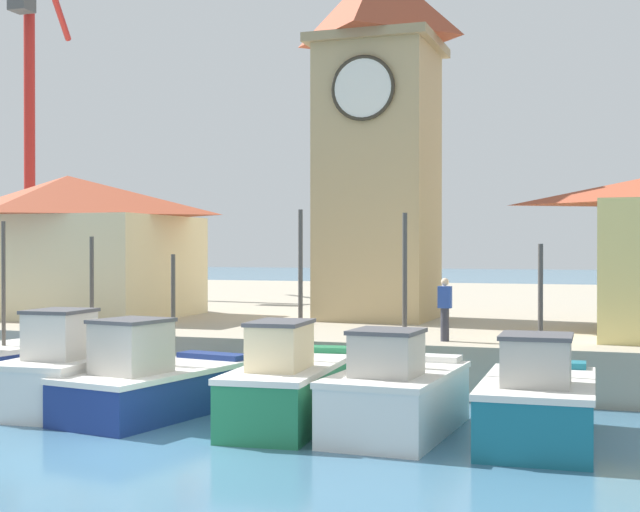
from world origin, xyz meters
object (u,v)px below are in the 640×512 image
at_px(fishing_boat_left_outer, 77,374).
at_px(clock_tower, 378,131).
at_px(fishing_boat_left_inner, 154,383).
at_px(port_crane_far, 31,160).
at_px(warehouse_left, 68,244).
at_px(dock_worker_near_tower, 445,308).
at_px(fishing_boat_center, 397,395).
at_px(fishing_boat_mid_right, 538,403).
at_px(fishing_boat_mid_left, 291,386).

xyz_separation_m(fishing_boat_left_outer, clock_tower, (4.19, 11.20, 6.86)).
distance_m(fishing_boat_left_inner, port_crane_far, 29.37).
xyz_separation_m(fishing_boat_left_outer, warehouse_left, (-6.71, 9.25, 3.08)).
bearing_deg(dock_worker_near_tower, port_crane_far, 147.16).
relative_size(fishing_boat_left_inner, port_crane_far, 0.26).
height_order(fishing_boat_left_inner, clock_tower, clock_tower).
height_order(fishing_boat_left_outer, dock_worker_near_tower, fishing_boat_left_outer).
height_order(clock_tower, warehouse_left, clock_tower).
bearing_deg(fishing_boat_center, clock_tower, 107.01).
distance_m(fishing_boat_mid_right, dock_worker_near_tower, 6.08).
relative_size(clock_tower, dock_worker_near_tower, 8.41).
bearing_deg(fishing_boat_mid_left, fishing_boat_left_inner, -176.57).
height_order(fishing_boat_mid_left, port_crane_far, port_crane_far).
distance_m(fishing_boat_mid_right, port_crane_far, 35.38).
height_order(fishing_boat_left_inner, port_crane_far, port_crane_far).
height_order(fishing_boat_left_outer, warehouse_left, warehouse_left).
xyz_separation_m(fishing_boat_left_inner, fishing_boat_center, (5.58, -0.16, 0.06)).
relative_size(fishing_boat_left_inner, fishing_boat_center, 1.14).
bearing_deg(clock_tower, warehouse_left, -169.88).
distance_m(fishing_boat_center, fishing_boat_mid_right, 2.75).
distance_m(warehouse_left, dock_worker_near_tower, 15.13).
bearing_deg(port_crane_far, fishing_boat_left_inner, -47.76).
distance_m(fishing_boat_mid_left, fishing_boat_mid_right, 5.15).
height_order(fishing_boat_mid_right, dock_worker_near_tower, fishing_boat_mid_right).
bearing_deg(fishing_boat_mid_right, warehouse_left, 150.91).
distance_m(fishing_boat_left_outer, warehouse_left, 11.84).
bearing_deg(fishing_boat_center, fishing_boat_mid_left, 171.52).
xyz_separation_m(fishing_boat_mid_right, dock_worker_near_tower, (-2.82, 5.20, 1.43)).
bearing_deg(warehouse_left, fishing_boat_mid_left, -37.70).
relative_size(fishing_boat_left_inner, clock_tower, 0.37).
distance_m(fishing_boat_left_inner, fishing_boat_center, 5.59).
distance_m(fishing_boat_left_inner, fishing_boat_mid_right, 8.34).
bearing_deg(warehouse_left, fishing_boat_left_inner, -47.01).
bearing_deg(fishing_boat_mid_right, port_crane_far, 142.45).
distance_m(fishing_boat_center, port_crane_far, 33.36).
distance_m(fishing_boat_mid_left, dock_worker_near_tower, 5.64).
xyz_separation_m(fishing_boat_mid_left, fishing_boat_center, (2.39, -0.36, -0.01)).
height_order(fishing_boat_center, fishing_boat_mid_right, fishing_boat_center).
height_order(warehouse_left, port_crane_far, port_crane_far).
bearing_deg(fishing_boat_mid_right, clock_tower, 118.70).
distance_m(fishing_boat_center, warehouse_left, 17.67).
bearing_deg(port_crane_far, fishing_boat_mid_left, -43.07).
bearing_deg(fishing_boat_center, fishing_boat_left_outer, 176.87).
distance_m(fishing_boat_mid_left, fishing_boat_center, 2.42).
xyz_separation_m(fishing_boat_left_inner, fishing_boat_mid_left, (3.19, 0.19, 0.07)).
bearing_deg(dock_worker_near_tower, fishing_boat_left_outer, -147.55).
height_order(fishing_boat_mid_right, warehouse_left, warehouse_left).
distance_m(fishing_boat_mid_right, warehouse_left, 19.93).
relative_size(warehouse_left, dock_worker_near_tower, 5.31).
bearing_deg(dock_worker_near_tower, fishing_boat_mid_left, -115.17).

